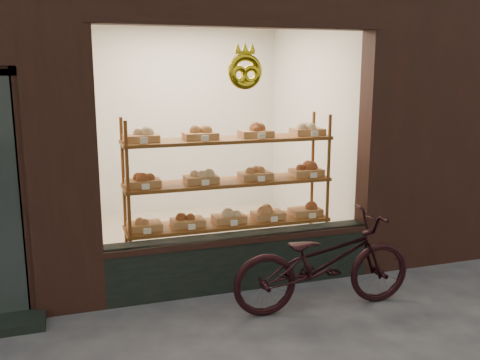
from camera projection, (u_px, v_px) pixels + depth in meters
name	position (u px, v px, depth m)	size (l,w,h in m)	color
display_shelf	(229.00, 196.00, 5.67)	(2.20, 0.45, 1.70)	brown
bicycle	(323.00, 262.00, 4.87)	(0.60, 1.71, 0.90)	black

